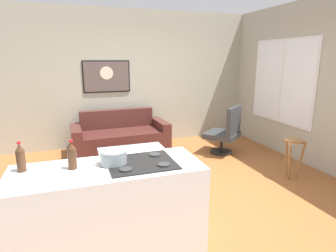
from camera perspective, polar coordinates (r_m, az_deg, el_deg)
ground at (r=4.13m, az=0.33°, el=-12.92°), size 6.40×6.40×0.04m
back_wall at (r=6.05m, az=-7.37°, el=9.51°), size 6.40×0.05×2.80m
right_wall at (r=5.41m, az=26.68°, el=7.71°), size 0.05×6.40×2.80m
couch at (r=5.64m, az=-9.66°, el=-2.46°), size 1.87×0.89×0.81m
coffee_table at (r=4.56m, az=-7.25°, el=-5.23°), size 1.06×0.61×0.39m
armchair at (r=5.52m, az=11.74°, el=-1.15°), size 0.83×0.83×0.94m
bar_stool at (r=4.72m, az=24.18°, el=-4.30°), size 0.33×0.33×0.63m
kitchen_counter at (r=2.74m, az=-11.62°, el=-16.88°), size 1.67×0.66×0.92m
soda_bottle at (r=2.67m, az=-27.81°, el=-5.80°), size 0.07×0.07×0.26m
soda_bottle_2 at (r=2.55m, az=-18.98°, el=-5.77°), size 0.07×0.07×0.26m
mixing_bowl at (r=2.58m, az=-11.03°, el=-6.35°), size 0.24×0.24×0.13m
wall_painting at (r=5.92m, az=-12.39°, el=9.83°), size 0.95×0.03×0.64m
window at (r=5.82m, az=22.19°, el=8.37°), size 0.03×1.63×1.59m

